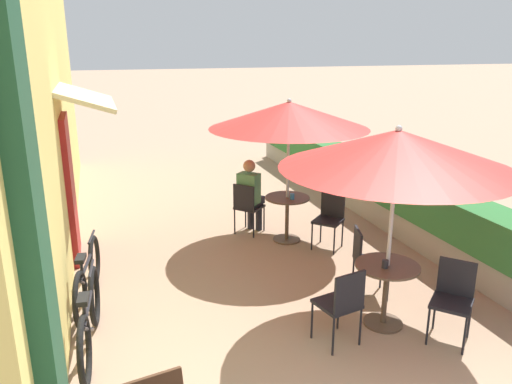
{
  "coord_description": "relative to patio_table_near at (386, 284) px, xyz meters",
  "views": [
    {
      "loc": [
        -1.97,
        -2.33,
        3.06
      ],
      "look_at": [
        0.15,
        4.21,
        1.0
      ],
      "focal_mm": 35.0,
      "sensor_mm": 36.0,
      "label": 1
    }
  ],
  "objects": [
    {
      "name": "cafe_facade_wall",
      "position": [
        -3.48,
        3.5,
        1.58
      ],
      "size": [
        0.98,
        11.21,
        4.2
      ],
      "color": "#E0CC6B",
      "rests_on": "ground_plane"
    },
    {
      "name": "planter_hedge",
      "position": [
        1.81,
        3.53,
        0.03
      ],
      "size": [
        0.6,
        10.21,
        1.01
      ],
      "color": "gray",
      "rests_on": "ground_plane"
    },
    {
      "name": "patio_table_near",
      "position": [
        0.0,
        0.0,
        0.0
      ],
      "size": [
        0.71,
        0.71,
        0.73
      ],
      "color": "brown",
      "rests_on": "ground_plane"
    },
    {
      "name": "patio_umbrella_near",
      "position": [
        0.0,
        0.0,
        1.52
      ],
      "size": [
        2.44,
        2.44,
        2.27
      ],
      "color": "#B7B7BC",
      "rests_on": "ground_plane"
    },
    {
      "name": "cafe_chair_near_left",
      "position": [
        0.14,
        0.68,
        0.01
      ],
      "size": [
        0.5,
        0.5,
        0.87
      ],
      "rotation": [
        0.0,
        0.0,
        4.41
      ],
      "color": "black",
      "rests_on": "ground_plane"
    },
    {
      "name": "cafe_chair_near_right",
      "position": [
        -0.66,
        -0.22,
        0.01
      ],
      "size": [
        0.48,
        0.48,
        0.87
      ],
      "rotation": [
        0.0,
        0.0,
        6.5
      ],
      "color": "black",
      "rests_on": "ground_plane"
    },
    {
      "name": "cafe_chair_near_back",
      "position": [
        0.52,
        -0.46,
        0.01
      ],
      "size": [
        0.57,
        0.57,
        0.87
      ],
      "rotation": [
        0.0,
        0.0,
        8.59
      ],
      "color": "black",
      "rests_on": "ground_plane"
    },
    {
      "name": "coffee_cup_near",
      "position": [
        -0.07,
        -0.05,
        0.27
      ],
      "size": [
        0.07,
        0.07,
        0.09
      ],
      "color": "#232328",
      "rests_on": "patio_table_near"
    },
    {
      "name": "patio_table_mid",
      "position": [
        -0.13,
        2.68,
        0.0
      ],
      "size": [
        0.71,
        0.71,
        0.73
      ],
      "color": "brown",
      "rests_on": "ground_plane"
    },
    {
      "name": "patio_umbrella_mid",
      "position": [
        -0.13,
        2.68,
        1.52
      ],
      "size": [
        2.44,
        2.44,
        2.27
      ],
      "color": "#B7B7BC",
      "rests_on": "ground_plane"
    },
    {
      "name": "cafe_chair_mid_left",
      "position": [
        -0.65,
        3.14,
        0.01
      ],
      "size": [
        0.57,
        0.57,
        0.87
      ],
      "rotation": [
        0.0,
        0.0,
        5.46
      ],
      "color": "black",
      "rests_on": "ground_plane"
    },
    {
      "name": "seated_patron_mid_left",
      "position": [
        -0.57,
        3.21,
        0.18
      ],
      "size": [
        0.51,
        0.51,
        1.25
      ],
      "rotation": [
        0.0,
        0.0,
        5.46
      ],
      "color": "#23232D",
      "rests_on": "ground_plane"
    },
    {
      "name": "cafe_chair_mid_right",
      "position": [
        0.4,
        2.23,
        0.01
      ],
      "size": [
        0.57,
        0.57,
        0.87
      ],
      "rotation": [
        0.0,
        0.0,
        8.6
      ],
      "color": "black",
      "rests_on": "ground_plane"
    },
    {
      "name": "coffee_cup_mid",
      "position": [
        -0.1,
        2.55,
        0.27
      ],
      "size": [
        0.07,
        0.07,
        0.09
      ],
      "color": "teal",
      "rests_on": "patio_table_mid"
    },
    {
      "name": "bicycle_leaning",
      "position": [
        -3.14,
        0.49,
        -0.15
      ],
      "size": [
        0.22,
        1.75,
        0.77
      ],
      "rotation": [
        0.0,
        0.0,
        -0.09
      ],
      "color": "black",
      "rests_on": "ground_plane"
    },
    {
      "name": "bicycle_second",
      "position": [
        -3.16,
        1.54,
        -0.16
      ],
      "size": [
        0.32,
        1.71,
        0.74
      ],
      "rotation": [
        0.0,
        0.0,
        -0.15
      ],
      "color": "black",
      "rests_on": "ground_plane"
    }
  ]
}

